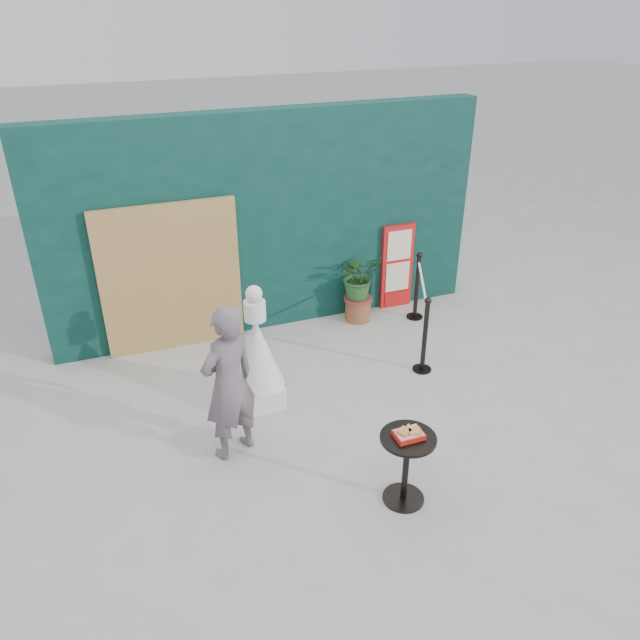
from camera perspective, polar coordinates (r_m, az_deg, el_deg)
The scene contains 10 objects.
ground at distance 6.73m, azimuth 3.74°, elevation -12.13°, with size 60.00×60.00×0.00m, color #ADAAA5.
back_wall at distance 8.56m, azimuth -4.72°, elevation 8.78°, with size 6.00×0.30×3.00m, color #0A2D26.
bamboo_fence at distance 8.30m, azimuth -13.46°, elevation 3.70°, with size 1.80×0.08×2.00m, color tan.
woman at distance 6.30m, azimuth -8.34°, elevation -5.74°, with size 0.63×0.41×1.72m, color #60535B.
menu_board at distance 9.38m, azimuth 7.06°, elevation 4.87°, with size 0.50×0.07×1.30m.
statue at distance 7.12m, azimuth -5.74°, elevation -3.46°, with size 0.60×0.60×1.53m.
cafe_table at distance 5.95m, azimuth 7.91°, elevation -12.43°, with size 0.52×0.52×0.75m.
food_basket at distance 5.77m, azimuth 8.11°, elevation -10.24°, with size 0.26×0.19×0.11m.
planter at distance 8.94m, azimuth 3.56°, elevation 3.49°, with size 0.61×0.53×1.04m.
stanchion_barrier at distance 8.49m, azimuth 9.18°, elevation 0.92°, with size 0.84×1.54×1.03m.
Camera 1 is at (-2.22, -4.61, 4.37)m, focal length 35.00 mm.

